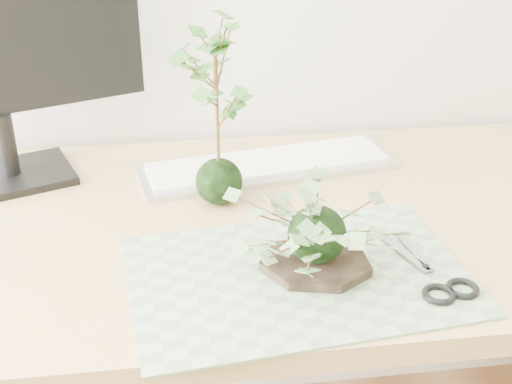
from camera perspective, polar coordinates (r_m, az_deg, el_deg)
The scene contains 7 objects.
desk at distance 1.27m, azimuth 1.63°, elevation -5.46°, with size 1.60×0.70×0.74m.
cutting_mat at distance 1.08m, azimuth 3.37°, elevation -6.69°, with size 0.50×0.33×0.00m, color slate.
stone_dish at distance 1.09m, azimuth 4.79°, elevation -5.74°, with size 0.18×0.18×0.01m, color black.
ivy_kokedama at distance 1.04m, azimuth 4.99°, elevation -1.46°, with size 0.33×0.33×0.18m.
maple_kokedama at distance 1.18m, azimuth -3.22°, elevation 9.63°, with size 0.24×0.24×0.35m.
keyboard at distance 1.39m, azimuth 0.93°, elevation 2.15°, with size 0.51×0.23×0.02m.
scissors at distance 1.08m, azimuth 14.23°, elevation -7.02°, with size 0.10×0.21×0.01m.
Camera 1 is at (-0.13, 0.18, 1.35)m, focal length 50.00 mm.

